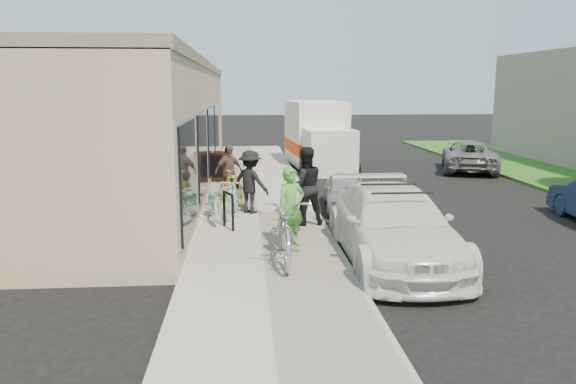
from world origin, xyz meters
name	(u,v)px	position (x,y,z in m)	size (l,w,h in m)	color
ground	(356,248)	(0.00, 0.00, 0.00)	(120.00, 120.00, 0.00)	black
sidewalk	(258,215)	(-2.00, 3.00, 0.07)	(3.00, 34.00, 0.15)	#A5A194
curb	(317,214)	(-0.45, 3.00, 0.07)	(0.12, 34.00, 0.13)	gray
storefront	(158,125)	(-5.24, 7.99, 2.12)	(3.60, 20.00, 4.22)	tan
bike_rack	(228,207)	(-2.73, 1.34, 0.67)	(0.27, 0.57, 0.85)	black
sandwich_board	(218,167)	(-3.25, 7.94, 0.68)	(0.83, 0.83, 1.04)	black
sedan_white	(393,226)	(0.54, -0.96, 0.72)	(2.04, 4.97, 1.48)	white
sedan_silver	(347,191)	(0.50, 3.85, 0.51)	(1.21, 3.00, 1.02)	#A5A4AA
moving_truck	(318,138)	(0.82, 12.52, 1.24)	(2.55, 5.83, 2.79)	silver
far_car_gray	(469,156)	(6.86, 10.84, 0.62)	(2.04, 4.43, 1.23)	slate
tandem_bike	(285,228)	(-1.59, -1.19, 0.77)	(0.83, 2.37, 1.25)	#B1B0B3
woman_rider	(291,207)	(-1.40, -0.25, 0.97)	(0.60, 0.39, 1.64)	#4C9F35
man_standing	(305,186)	(-0.92, 1.59, 1.08)	(0.90, 0.70, 1.86)	black
cruiser_bike_a	(232,197)	(-2.66, 2.52, 0.65)	(0.47, 1.68, 1.01)	#85C7BC
cruiser_bike_b	(213,202)	(-3.12, 2.19, 0.61)	(0.60, 1.73, 0.91)	#85C7BC
cruiser_bike_c	(233,188)	(-2.67, 3.97, 0.63)	(0.45, 1.58, 0.95)	yellow
bystander_a	(250,182)	(-2.19, 2.95, 0.97)	(1.06, 0.61, 1.64)	black
bystander_b	(229,172)	(-2.80, 4.85, 0.95)	(0.94, 0.39, 1.60)	brown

